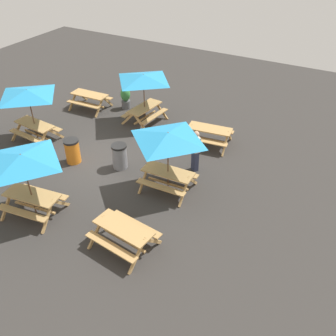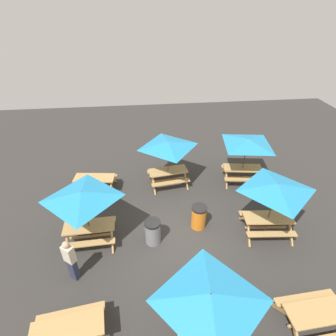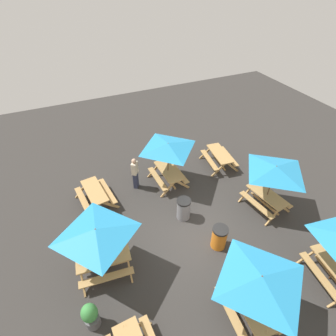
{
  "view_description": "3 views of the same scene",
  "coord_description": "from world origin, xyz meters",
  "px_view_note": "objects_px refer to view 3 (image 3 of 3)",
  "views": [
    {
      "loc": [
        -8.35,
        9.3,
        8.33
      ],
      "look_at": [
        -3.32,
        0.15,
        0.9
      ],
      "focal_mm": 40.0,
      "sensor_mm": 36.0,
      "label": 1
    },
    {
      "loc": [
        -1.24,
        -6.8,
        7.61
      ],
      "look_at": [
        -0.13,
        3.35,
        0.9
      ],
      "focal_mm": 28.0,
      "sensor_mm": 36.0,
      "label": 2
    },
    {
      "loc": [
        5.41,
        -3.73,
        8.63
      ],
      "look_at": [
        -3.32,
        0.15,
        0.9
      ],
      "focal_mm": 28.0,
      "sensor_mm": 36.0,
      "label": 3
    }
  ],
  "objects_px": {
    "picnic_table_7": "(97,235)",
    "potted_plant_0": "(90,316)",
    "picnic_table_5": "(260,282)",
    "picnic_table_2": "(168,149)",
    "person_standing": "(135,173)",
    "picnic_table_1": "(275,172)",
    "trash_bin_orange": "(219,237)",
    "picnic_table_6": "(219,156)",
    "picnic_table_3": "(95,194)",
    "trash_bin_gray": "(184,209)"
  },
  "relations": [
    {
      "from": "picnic_table_7",
      "to": "person_standing",
      "type": "distance_m",
      "value": 4.5
    },
    {
      "from": "person_standing",
      "to": "picnic_table_7",
      "type": "bearing_deg",
      "value": -176.03
    },
    {
      "from": "trash_bin_orange",
      "to": "person_standing",
      "type": "height_order",
      "value": "person_standing"
    },
    {
      "from": "picnic_table_1",
      "to": "potted_plant_0",
      "type": "xyz_separation_m",
      "value": [
        1.72,
        -7.84,
        -1.42
      ]
    },
    {
      "from": "picnic_table_2",
      "to": "picnic_table_3",
      "type": "height_order",
      "value": "picnic_table_2"
    },
    {
      "from": "picnic_table_3",
      "to": "trash_bin_orange",
      "type": "relative_size",
      "value": 2.0
    },
    {
      "from": "person_standing",
      "to": "picnic_table_3",
      "type": "bearing_deg",
      "value": 134.57
    },
    {
      "from": "picnic_table_6",
      "to": "trash_bin_gray",
      "type": "distance_m",
      "value": 4.11
    },
    {
      "from": "picnic_table_5",
      "to": "trash_bin_orange",
      "type": "xyz_separation_m",
      "value": [
        -2.49,
        0.57,
        -1.49
      ]
    },
    {
      "from": "picnic_table_7",
      "to": "potted_plant_0",
      "type": "distance_m",
      "value": 2.25
    },
    {
      "from": "picnic_table_5",
      "to": "person_standing",
      "type": "relative_size",
      "value": 1.4
    },
    {
      "from": "picnic_table_5",
      "to": "trash_bin_orange",
      "type": "bearing_deg",
      "value": 172.36
    },
    {
      "from": "picnic_table_2",
      "to": "picnic_table_6",
      "type": "xyz_separation_m",
      "value": [
        -0.19,
        3.01,
        -1.43
      ]
    },
    {
      "from": "potted_plant_0",
      "to": "picnic_table_7",
      "type": "bearing_deg",
      "value": 154.03
    },
    {
      "from": "picnic_table_1",
      "to": "picnic_table_2",
      "type": "distance_m",
      "value": 4.52
    },
    {
      "from": "picnic_table_5",
      "to": "picnic_table_6",
      "type": "bearing_deg",
      "value": 159.15
    },
    {
      "from": "picnic_table_6",
      "to": "picnic_table_7",
      "type": "height_order",
      "value": "picnic_table_7"
    },
    {
      "from": "picnic_table_2",
      "to": "picnic_table_5",
      "type": "bearing_deg",
      "value": -4.67
    },
    {
      "from": "picnic_table_3",
      "to": "picnic_table_6",
      "type": "xyz_separation_m",
      "value": [
        -0.14,
        6.48,
        0.0
      ]
    },
    {
      "from": "picnic_table_5",
      "to": "picnic_table_2",
      "type": "bearing_deg",
      "value": -177.35
    },
    {
      "from": "picnic_table_3",
      "to": "trash_bin_gray",
      "type": "relative_size",
      "value": 2.0
    },
    {
      "from": "picnic_table_1",
      "to": "picnic_table_3",
      "type": "bearing_deg",
      "value": -123.7
    },
    {
      "from": "picnic_table_6",
      "to": "person_standing",
      "type": "height_order",
      "value": "person_standing"
    },
    {
      "from": "picnic_table_6",
      "to": "trash_bin_orange",
      "type": "height_order",
      "value": "trash_bin_orange"
    },
    {
      "from": "picnic_table_7",
      "to": "picnic_table_6",
      "type": "bearing_deg",
      "value": 33.38
    },
    {
      "from": "picnic_table_5",
      "to": "trash_bin_orange",
      "type": "relative_size",
      "value": 2.38
    },
    {
      "from": "trash_bin_orange",
      "to": "picnic_table_5",
      "type": "bearing_deg",
      "value": -12.78
    },
    {
      "from": "picnic_table_5",
      "to": "picnic_table_7",
      "type": "distance_m",
      "value": 4.81
    },
    {
      "from": "picnic_table_5",
      "to": "picnic_table_7",
      "type": "xyz_separation_m",
      "value": [
        -3.21,
        -3.58,
        0.0
      ]
    },
    {
      "from": "person_standing",
      "to": "picnic_table_5",
      "type": "bearing_deg",
      "value": -133.23
    },
    {
      "from": "picnic_table_6",
      "to": "trash_bin_gray",
      "type": "bearing_deg",
      "value": -46.58
    },
    {
      "from": "picnic_table_3",
      "to": "picnic_table_6",
      "type": "bearing_deg",
      "value": 83.98
    },
    {
      "from": "trash_bin_gray",
      "to": "trash_bin_orange",
      "type": "bearing_deg",
      "value": 17.63
    },
    {
      "from": "trash_bin_gray",
      "to": "person_standing",
      "type": "height_order",
      "value": "person_standing"
    },
    {
      "from": "picnic_table_3",
      "to": "picnic_table_7",
      "type": "xyz_separation_m",
      "value": [
        3.4,
        -0.4,
        1.43
      ]
    },
    {
      "from": "picnic_table_5",
      "to": "potted_plant_0",
      "type": "height_order",
      "value": "picnic_table_5"
    },
    {
      "from": "picnic_table_1",
      "to": "person_standing",
      "type": "relative_size",
      "value": 1.4
    },
    {
      "from": "picnic_table_1",
      "to": "trash_bin_orange",
      "type": "height_order",
      "value": "picnic_table_1"
    },
    {
      "from": "picnic_table_7",
      "to": "person_standing",
      "type": "relative_size",
      "value": 1.4
    },
    {
      "from": "picnic_table_3",
      "to": "trash_bin_gray",
      "type": "xyz_separation_m",
      "value": [
        2.31,
        3.18,
        -0.07
      ]
    },
    {
      "from": "picnic_table_5",
      "to": "trash_bin_gray",
      "type": "xyz_separation_m",
      "value": [
        -4.3,
        -0.01,
        -1.49
      ]
    },
    {
      "from": "picnic_table_1",
      "to": "picnic_table_3",
      "type": "distance_m",
      "value": 7.56
    },
    {
      "from": "picnic_table_5",
      "to": "trash_bin_gray",
      "type": "distance_m",
      "value": 4.56
    },
    {
      "from": "picnic_table_5",
      "to": "potted_plant_0",
      "type": "relative_size",
      "value": 2.13
    },
    {
      "from": "picnic_table_7",
      "to": "trash_bin_gray",
      "type": "distance_m",
      "value": 4.02
    },
    {
      "from": "picnic_table_5",
      "to": "picnic_table_6",
      "type": "relative_size",
      "value": 1.2
    },
    {
      "from": "picnic_table_2",
      "to": "potted_plant_0",
      "type": "distance_m",
      "value": 6.9
    },
    {
      "from": "picnic_table_7",
      "to": "picnic_table_5",
      "type": "bearing_deg",
      "value": -35.72
    },
    {
      "from": "picnic_table_7",
      "to": "potted_plant_0",
      "type": "height_order",
      "value": "picnic_table_7"
    },
    {
      "from": "picnic_table_3",
      "to": "picnic_table_7",
      "type": "distance_m",
      "value": 3.71
    }
  ]
}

